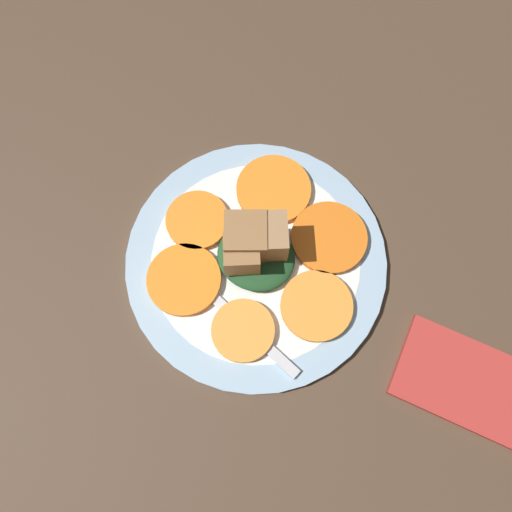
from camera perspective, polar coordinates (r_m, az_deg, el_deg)
The scene contains 11 objects.
table_slab at distance 56.93cm, azimuth -0.00°, elevation -0.97°, with size 120.00×120.00×2.00cm, color #4C3828.
plate at distance 55.48cm, azimuth -0.00°, elevation -0.51°, with size 28.91×28.91×1.05cm.
carrot_slice_0 at distance 54.39cm, azimuth -8.22°, elevation -2.69°, with size 8.04×8.04×0.81cm, color orange.
carrot_slice_1 at distance 52.66cm, azimuth -1.50°, elevation -8.51°, with size 6.68×6.68×0.81cm, color orange.
carrot_slice_2 at distance 53.53cm, azimuth 6.93°, elevation -5.67°, with size 7.71×7.71×0.81cm, color orange.
carrot_slice_3 at distance 55.89cm, azimuth 8.33°, elevation 2.08°, with size 8.45×8.45×0.81cm, color orange.
carrot_slice_4 at distance 57.61cm, azimuth 2.03°, elevation 7.59°, with size 8.57×8.57×0.81cm, color orange.
carrot_slice_5 at distance 56.43cm, azimuth -6.73°, elevation 4.06°, with size 7.04×7.04×0.81cm, color orange.
center_pile at distance 52.53cm, azimuth -0.26°, elevation 1.11°, with size 8.63×8.30×5.96cm.
fork at distance 53.25cm, azimuth -2.90°, elevation -6.59°, with size 17.46×7.22×0.40cm.
napkin at distance 57.52cm, azimuth 23.15°, elevation -13.20°, with size 14.79×8.87×0.80cm.
Camera 1 is at (6.94, -15.19, 55.43)cm, focal length 35.00 mm.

